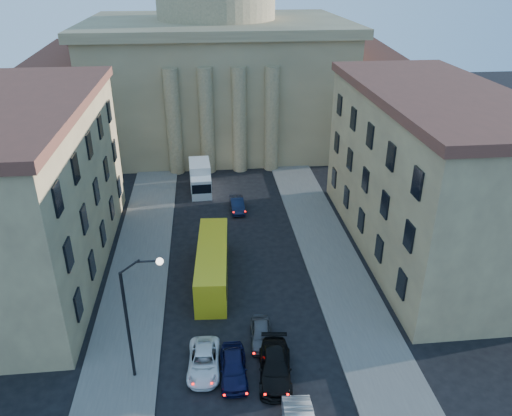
{
  "coord_description": "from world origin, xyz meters",
  "views": [
    {
      "loc": [
        -2.26,
        -16.7,
        24.03
      ],
      "look_at": [
        1.36,
        17.39,
        7.06
      ],
      "focal_mm": 35.0,
      "sensor_mm": 36.0,
      "label": 1
    }
  ],
  "objects_px": {
    "street_lamp": "(135,310)",
    "city_bus": "(212,263)",
    "car_left_near": "(233,367)",
    "box_truck": "(200,178)"
  },
  "relations": [
    {
      "from": "street_lamp",
      "to": "city_bus",
      "type": "bearing_deg",
      "value": 65.41
    },
    {
      "from": "street_lamp",
      "to": "box_truck",
      "type": "relative_size",
      "value": 1.49
    },
    {
      "from": "car_left_near",
      "to": "city_bus",
      "type": "height_order",
      "value": "city_bus"
    },
    {
      "from": "street_lamp",
      "to": "box_truck",
      "type": "xyz_separation_m",
      "value": [
        3.91,
        28.9,
        -3.76
      ]
    },
    {
      "from": "car_left_near",
      "to": "city_bus",
      "type": "bearing_deg",
      "value": 96.01
    },
    {
      "from": "street_lamp",
      "to": "city_bus",
      "type": "height_order",
      "value": "street_lamp"
    },
    {
      "from": "car_left_near",
      "to": "city_bus",
      "type": "relative_size",
      "value": 0.39
    },
    {
      "from": "street_lamp",
      "to": "car_left_near",
      "type": "bearing_deg",
      "value": -5.92
    },
    {
      "from": "street_lamp",
      "to": "box_truck",
      "type": "height_order",
      "value": "street_lamp"
    },
    {
      "from": "city_bus",
      "to": "box_truck",
      "type": "height_order",
      "value": "box_truck"
    }
  ]
}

